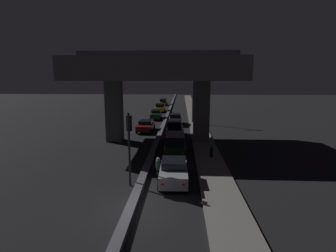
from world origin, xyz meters
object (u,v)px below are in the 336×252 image
Objects in this scene: car_dark_green_second at (175,143)px; motorcycle_black_filtering_near at (158,168)px; car_grey_fourth at (175,119)px; car_dark_red_lead_oncoming at (146,125)px; motorcycle_blue_filtering_mid at (164,139)px; pedestrian_on_sidewalk at (212,147)px; car_dark_blue_third at (175,128)px; traffic_light_left_of_median at (129,136)px; car_dark_green_second_oncoming at (156,114)px; car_taxi_yellow_third_oncoming at (160,107)px; car_taxi_yellow_fourth_oncoming at (164,102)px; street_lamp at (191,90)px; car_silver_lead at (174,170)px.

car_dark_green_second reaches higher than motorcycle_black_filtering_near.
car_grey_fourth is 2.19× the size of motorcycle_black_filtering_near.
car_dark_red_lead_oncoming is 16.11m from motorcycle_black_filtering_near.
pedestrian_on_sidewalk is (4.34, -4.61, 0.47)m from motorcycle_blue_filtering_mid.
car_grey_fourth reaches higher than car_dark_red_lead_oncoming.
car_dark_green_second is at bearing -176.03° from car_dark_blue_third.
traffic_light_left_of_median is 8.28m from car_dark_green_second.
car_dark_red_lead_oncoming is (-3.66, -5.18, -0.09)m from car_grey_fourth.
motorcycle_blue_filtering_mid is at bearing 5.80° from car_dark_green_second_oncoming.
traffic_light_left_of_median is 37.85m from car_taxi_yellow_third_oncoming.
car_dark_blue_third is 9.41m from pedestrian_on_sidewalk.
pedestrian_on_sidewalk is (7.12, -11.56, 0.33)m from car_dark_red_lead_oncoming.
motorcycle_blue_filtering_mid is at bearing -0.82° from motorcycle_black_filtering_near.
motorcycle_blue_filtering_mid is at bearing 82.17° from traffic_light_left_of_median.
car_grey_fourth reaches higher than motorcycle_blue_filtering_mid.
car_dark_red_lead_oncoming is at bearing 0.34° from car_taxi_yellow_fourth_oncoming.
car_taxi_yellow_third_oncoming is (-1.18, 37.76, -2.33)m from traffic_light_left_of_median.
car_taxi_yellow_fourth_oncoming is at bearing 178.34° from car_dark_green_second_oncoming.
car_taxi_yellow_third_oncoming is 2.60× the size of pedestrian_on_sidewalk.
street_lamp reaches higher than car_dark_green_second_oncoming.
car_dark_green_second reaches higher than car_taxi_yellow_third_oncoming.
street_lamp is at bearing -7.56° from car_dark_green_second.
car_grey_fourth is 2.40× the size of pedestrian_on_sidewalk.
car_dark_blue_third reaches higher than motorcycle_black_filtering_near.
car_dark_green_second_oncoming is 1.19× the size of car_taxi_yellow_fourth_oncoming.
pedestrian_on_sidewalk is at bearing 45.25° from traffic_light_left_of_median.
car_dark_green_second is at bearing -11.91° from motorcycle_black_filtering_near.
car_dark_red_lead_oncoming is 20.39m from car_taxi_yellow_third_oncoming.
car_taxi_yellow_third_oncoming is at bearing 6.68° from motorcycle_blue_filtering_mid.
motorcycle_blue_filtering_mid reaches higher than motorcycle_black_filtering_near.
car_dark_green_second_oncoming is 17.52m from motorcycle_blue_filtering_mid.
street_lamp is 10.14m from car_dark_blue_third.
car_dark_green_second reaches higher than car_dark_green_second_oncoming.
car_grey_fourth is 12.15m from motorcycle_blue_filtering_mid.
car_taxi_yellow_fourth_oncoming reaches higher than motorcycle_black_filtering_near.
car_taxi_yellow_third_oncoming is at bearing 1.08° from car_taxi_yellow_fourth_oncoming.
car_grey_fourth is at bearing 30.41° from car_dark_green_second_oncoming.
traffic_light_left_of_median is at bearing 131.20° from motorcycle_black_filtering_near.
car_dark_blue_third is 36.39m from car_taxi_yellow_fourth_oncoming.
street_lamp is at bearing -5.46° from car_silver_lead.
car_dark_green_second is 1.07× the size of car_taxi_yellow_fourth_oncoming.
car_dark_red_lead_oncoming is 2.61× the size of motorcycle_blue_filtering_mid.
motorcycle_black_filtering_near is at bearing 43.33° from traffic_light_left_of_median.
street_lamp reaches higher than car_dark_blue_third.
street_lamp is 1.75× the size of car_dark_green_second_oncoming.
car_dark_green_second_oncoming is (0.29, 10.40, 0.03)m from car_dark_red_lead_oncoming.
car_taxi_yellow_fourth_oncoming is at bearing 99.00° from pedestrian_on_sidewalk.
car_taxi_yellow_fourth_oncoming is at bearing 4.66° from car_dark_green_second.
car_taxi_yellow_fourth_oncoming is at bearing 8.42° from car_dark_blue_third.
street_lamp is at bearing -12.35° from motorcycle_blue_filtering_mid.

